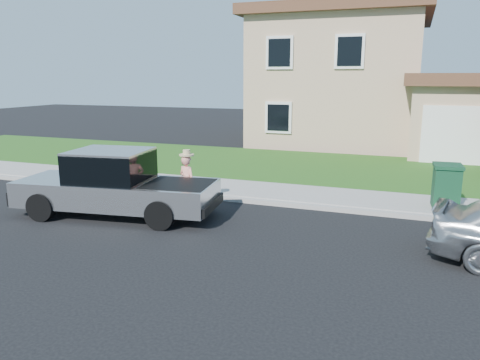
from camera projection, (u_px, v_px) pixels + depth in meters
name	position (u px, v px, depth m)	size (l,w,h in m)	color
ground	(221.00, 236.00, 10.54)	(80.00, 80.00, 0.00)	black
curb	(295.00, 205.00, 12.84)	(40.00, 0.20, 0.12)	gray
sidewalk	(304.00, 195.00, 13.85)	(40.00, 2.00, 0.15)	gray
lawn	(330.00, 169.00, 17.97)	(40.00, 7.00, 0.10)	#1F5017
house	(364.00, 83.00, 24.41)	(14.00, 11.30, 6.85)	tan
pickup_truck	(116.00, 186.00, 11.92)	(5.38, 2.42, 1.71)	black
woman	(187.00, 181.00, 12.53)	(0.63, 0.52, 1.62)	#E8907F
trash_bin	(446.00, 186.00, 12.18)	(0.75, 0.85, 1.15)	#103A21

